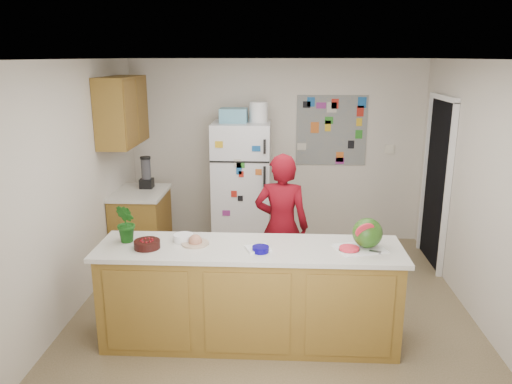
{
  "coord_description": "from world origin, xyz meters",
  "views": [
    {
      "loc": [
        0.06,
        -4.57,
        2.53
      ],
      "look_at": [
        -0.18,
        0.2,
        1.22
      ],
      "focal_mm": 35.0,
      "sensor_mm": 36.0,
      "label": 1
    }
  ],
  "objects_px": {
    "refrigerator": "(242,186)",
    "person": "(282,227)",
    "watermelon": "(367,233)",
    "cherry_bowl": "(147,244)"
  },
  "relations": [
    {
      "from": "refrigerator",
      "to": "person",
      "type": "relative_size",
      "value": 1.08
    },
    {
      "from": "watermelon",
      "to": "cherry_bowl",
      "type": "relative_size",
      "value": 1.14
    },
    {
      "from": "person",
      "to": "cherry_bowl",
      "type": "height_order",
      "value": "person"
    },
    {
      "from": "refrigerator",
      "to": "cherry_bowl",
      "type": "distance_m",
      "value": 2.54
    },
    {
      "from": "refrigerator",
      "to": "person",
      "type": "xyz_separation_m",
      "value": [
        0.53,
        -1.46,
        -0.06
      ]
    },
    {
      "from": "person",
      "to": "watermelon",
      "type": "relative_size",
      "value": 6.11
    },
    {
      "from": "person",
      "to": "cherry_bowl",
      "type": "xyz_separation_m",
      "value": [
        -1.17,
        -0.99,
        0.17
      ]
    },
    {
      "from": "refrigerator",
      "to": "watermelon",
      "type": "relative_size",
      "value": 6.58
    },
    {
      "from": "refrigerator",
      "to": "cherry_bowl",
      "type": "relative_size",
      "value": 7.53
    },
    {
      "from": "refrigerator",
      "to": "cherry_bowl",
      "type": "xyz_separation_m",
      "value": [
        -0.63,
        -2.46,
        0.11
      ]
    }
  ]
}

